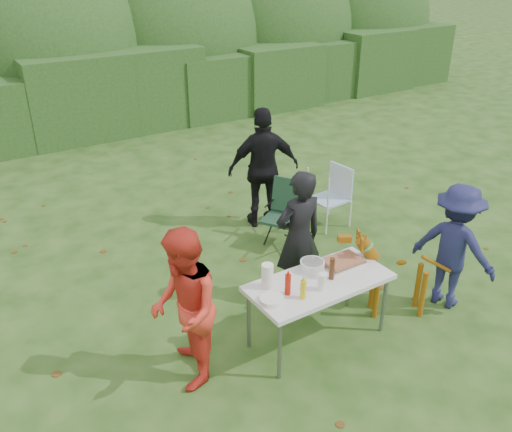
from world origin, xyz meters
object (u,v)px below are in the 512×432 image
person_cook (299,238)px  person_black_puffy (264,168)px  mustard_bottle (303,289)px  ketchup_bottle (288,285)px  folding_table (319,285)px  beer_bottle (332,269)px  child (454,247)px  lawn_chair (329,197)px  person_red_jacket (184,310)px  dog (400,275)px  paper_towel_roll (267,276)px  camping_chair (282,215)px

person_cook → person_black_puffy: person_black_puffy is taller
mustard_bottle → ketchup_bottle: 0.16m
folding_table → ketchup_bottle: ketchup_bottle is taller
person_cook → person_black_puffy: 2.00m
beer_bottle → mustard_bottle: bearing=-165.4°
folding_table → beer_bottle: bearing=-18.1°
person_black_puffy → child: bearing=121.6°
folding_table → person_black_puffy: 2.77m
lawn_chair → person_red_jacket: bearing=25.3°
dog → paper_towel_roll: 1.66m
folding_table → paper_towel_roll: bearing=160.0°
person_cook → mustard_bottle: size_ratio=8.20×
child → ketchup_bottle: child is taller
person_black_puffy → mustard_bottle: (-1.34, -2.73, -0.06)m
person_cook → camping_chair: size_ratio=1.78×
person_black_puffy → camping_chair: size_ratio=1.94×
folding_table → mustard_bottle: (-0.33, -0.16, 0.15)m
person_cook → child: bearing=148.6°
child → paper_towel_roll: 2.28m
person_cook → mustard_bottle: (-0.59, -0.87, 0.02)m
camping_chair → beer_bottle: 2.11m
person_cook → dog: bearing=137.9°
folding_table → camping_chair: bearing=65.2°
camping_chair → lawn_chair: camping_chair is taller
lawn_chair → mustard_bottle: (-2.15, -2.19, 0.39)m
person_red_jacket → person_black_puffy: (2.42, 2.37, 0.09)m
ketchup_bottle → lawn_chair: bearing=42.6°
camping_chair → mustard_bottle: size_ratio=4.62×
dog → paper_towel_roll: bearing=19.7°
child → mustard_bottle: bearing=69.3°
person_red_jacket → mustard_bottle: 1.15m
person_black_puffy → dog: person_black_puffy is taller
dog → mustard_bottle: dog is taller
child → ketchup_bottle: (-2.12, 0.27, 0.10)m
dog → ketchup_bottle: size_ratio=4.77×
dog → paper_towel_roll: (-1.59, 0.30, 0.37)m
person_cook → lawn_chair: bearing=-136.3°
person_red_jacket → lawn_chair: size_ratio=1.77×
person_cook → folding_table: bearing=73.3°
camping_chair → ketchup_bottle: bearing=24.3°
person_cook → dog: size_ratio=1.56×
dog → camping_chair: dog is taller
folding_table → child: size_ratio=1.00×
dog → paper_towel_roll: size_ratio=4.04×
beer_bottle → person_black_puffy: bearing=71.3°
lawn_chair → folding_table: bearing=44.0°
ketchup_bottle → dog: bearing=-3.4°
person_cook → ketchup_bottle: person_cook is taller
person_black_puffy → mustard_bottle: 3.04m
dog → person_black_puffy: bearing=-58.3°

